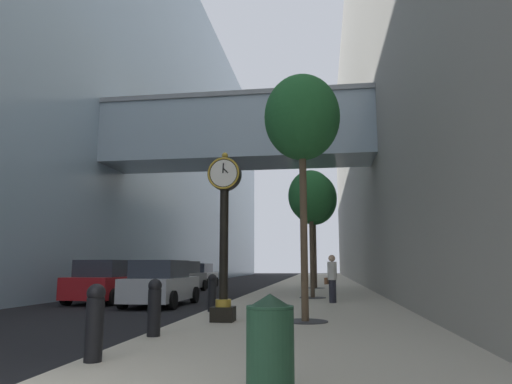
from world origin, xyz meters
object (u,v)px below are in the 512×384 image
bollard_fourth (212,292)px  car_red_far (108,282)px  street_tree_near (302,120)px  car_silver_mid (161,284)px  street_clock (224,227)px  car_grey_trailing (181,277)px  pedestrian_walking (332,277)px  car_white_near (197,276)px  street_tree_mid_near (311,197)px  street_tree_mid_far (314,199)px  bollard_nearest (95,320)px  trash_bin (270,342)px  bollard_second (154,306)px

bollard_fourth → car_red_far: (-5.34, 4.21, 0.11)m
bollard_fourth → street_tree_near: 5.70m
street_tree_near → car_silver_mid: street_tree_near is taller
street_clock → bollard_fourth: street_clock is taller
bollard_fourth → car_grey_trailing: car_grey_trailing is taller
bollard_fourth → pedestrian_walking: 5.18m
bollard_fourth → car_white_near: (-5.10, 16.74, 0.07)m
street_clock → car_white_near: 20.00m
street_tree_mid_near → street_tree_mid_far: bearing=90.0°
bollard_nearest → street_tree_mid_near: 14.06m
street_tree_mid_near → trash_bin: 15.01m
street_tree_mid_far → car_white_near: (-7.92, 2.44, -4.67)m
pedestrian_walking → car_red_far: 8.95m
bollard_second → car_grey_trailing: 16.92m
car_grey_trailing → street_clock: bearing=-68.6°
bollard_nearest → street_tree_mid_far: (2.82, 21.44, 4.74)m
pedestrian_walking → street_clock: bearing=-114.7°
bollard_second → bollard_fourth: bearing=90.0°
trash_bin → bollard_fourth: bearing=107.7°
street_tree_mid_near → car_silver_mid: 7.24m
car_white_near → street_tree_mid_near: bearing=-53.3°
bollard_second → street_tree_near: bearing=44.0°
bollard_nearest → trash_bin: bearing=-25.3°
car_silver_mid → bollard_nearest: bearing=-75.3°
bollard_fourth → pedestrian_walking: pedestrian_walking is taller
street_tree_mid_far → car_white_near: street_tree_mid_far is taller
street_tree_mid_far → car_grey_trailing: bearing=-159.4°
bollard_nearest → car_grey_trailing: size_ratio=0.27×
car_silver_mid → car_red_far: bearing=157.5°
car_white_near → street_clock: bearing=-72.7°
car_red_far → bollard_nearest: bearing=-64.8°
street_tree_mid_near → trash_bin: size_ratio=5.16×
street_clock → bollard_second: street_clock is taller
car_red_far → car_grey_trailing: bearing=84.1°
street_clock → car_silver_mid: bearing=123.2°
bollard_fourth → street_tree_near: bearing=-36.0°
car_white_near → car_grey_trailing: size_ratio=1.12×
street_tree_near → pedestrian_walking: size_ratio=3.63×
bollard_second → street_clock: bearing=71.5°
street_clock → street_tree_near: (1.99, 0.24, 2.78)m
bollard_second → bollard_fourth: same height
trash_bin → car_white_near: car_white_near is taller
street_clock → street_tree_mid_far: bearing=83.2°
car_grey_trailing → bollard_nearest: bearing=-76.2°
street_clock → street_tree_near: street_tree_near is taller
bollard_second → car_red_far: bearing=120.8°
street_tree_mid_far → car_red_far: street_tree_mid_far is taller
bollard_nearest → car_red_far: bearing=115.2°
bollard_fourth → street_tree_near: street_tree_near is taller
car_red_far → street_tree_near: bearing=-37.5°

